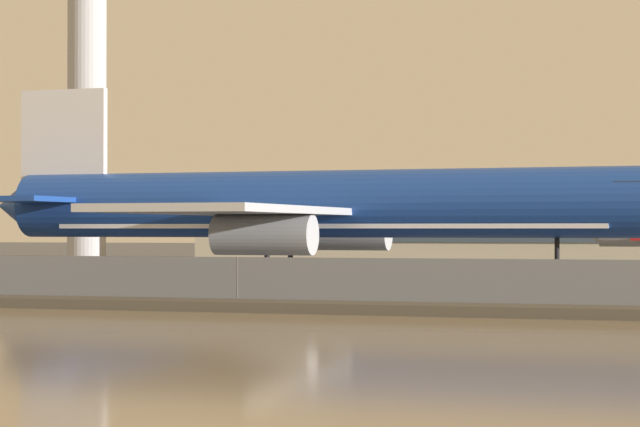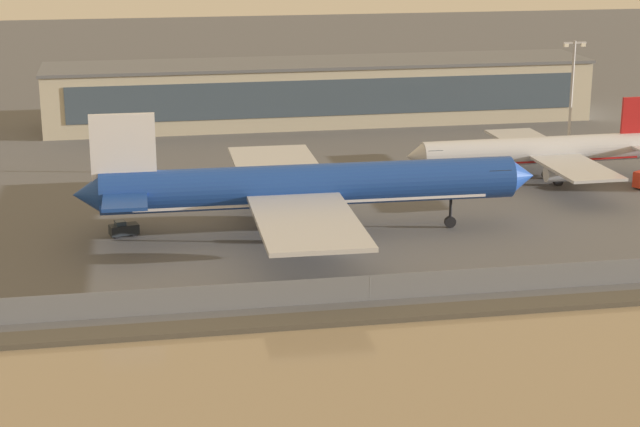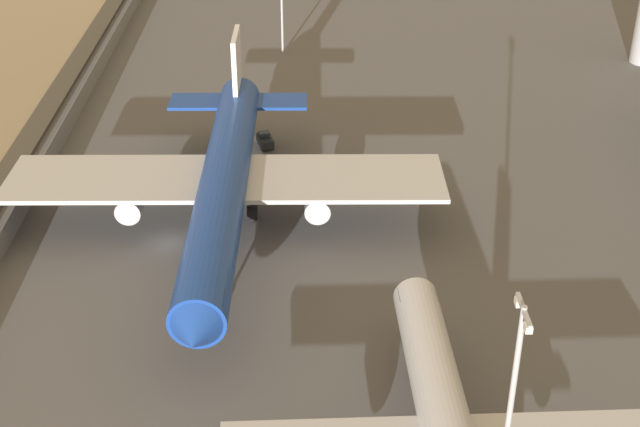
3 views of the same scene
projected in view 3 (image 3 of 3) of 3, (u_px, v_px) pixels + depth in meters
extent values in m
plane|color=#565659|center=(169.00, 243.00, 89.87)|extent=(500.00, 500.00, 0.00)
cube|color=slate|center=(7.00, 234.00, 88.94)|extent=(280.00, 0.08, 2.53)
cylinder|color=slate|center=(7.00, 234.00, 88.94)|extent=(0.10, 0.10, 2.53)
cylinder|color=#193D93|center=(223.00, 184.00, 88.66)|extent=(46.61, 5.49, 4.72)
cone|color=#193D93|center=(195.00, 335.00, 67.31)|extent=(3.14, 4.53, 4.48)
cone|color=#193D93|center=(241.00, 92.00, 110.01)|extent=(3.14, 4.30, 4.25)
cube|color=#232D3D|center=(199.00, 304.00, 69.76)|extent=(2.66, 4.05, 1.42)
cube|color=silver|center=(224.00, 195.00, 89.30)|extent=(39.62, 4.43, 0.85)
cube|color=#B7BABF|center=(335.00, 178.00, 91.03)|extent=(10.61, 22.51, 0.47)
cube|color=#B7BABF|center=(117.00, 179.00, 90.92)|extent=(10.61, 22.51, 0.47)
cylinder|color=#B7BABF|center=(317.00, 198.00, 90.57)|extent=(6.56, 2.70, 2.60)
cylinder|color=#B7BABF|center=(133.00, 198.00, 90.48)|extent=(6.56, 2.70, 2.60)
cube|color=silver|center=(237.00, 67.00, 104.12)|extent=(6.99, 0.68, 8.02)
cube|color=#193D93|center=(273.00, 102.00, 106.30)|extent=(4.79, 8.27, 0.38)
cube|color=#193D93|center=(204.00, 102.00, 106.26)|extent=(4.79, 8.27, 0.38)
cylinder|color=black|center=(209.00, 311.00, 76.35)|extent=(0.33, 0.33, 2.76)
cylinder|color=black|center=(210.00, 324.00, 77.04)|extent=(1.33, 0.54, 1.32)
cylinder|color=black|center=(252.00, 201.00, 93.35)|extent=(0.38, 0.38, 2.76)
cylinder|color=black|center=(252.00, 212.00, 94.04)|extent=(1.54, 1.09, 1.52)
cylinder|color=black|center=(204.00, 201.00, 93.33)|extent=(0.38, 0.38, 2.76)
cylinder|color=black|center=(205.00, 213.00, 94.01)|extent=(1.54, 1.09, 1.52)
cone|color=silver|center=(413.00, 289.00, 75.06)|extent=(2.43, 3.49, 3.44)
cube|color=#232D3D|center=(417.00, 300.00, 72.86)|extent=(2.06, 3.12, 1.09)
cylinder|color=black|center=(421.00, 359.00, 71.43)|extent=(0.25, 0.25, 2.12)
cylinder|color=black|center=(420.00, 370.00, 71.96)|extent=(1.02, 0.42, 1.01)
cube|color=#1E2328|center=(265.00, 141.00, 109.34)|extent=(3.50, 2.36, 1.11)
cube|color=#283847|center=(264.00, 134.00, 109.27)|extent=(1.41, 1.52, 0.50)
cylinder|color=black|center=(258.00, 141.00, 110.20)|extent=(0.73, 0.39, 0.70)
cylinder|color=black|center=(269.00, 140.00, 110.52)|extent=(0.73, 0.39, 0.70)
cylinder|color=black|center=(262.00, 148.00, 108.54)|extent=(0.73, 0.39, 0.70)
cylinder|color=black|center=(272.00, 147.00, 108.86)|extent=(0.73, 0.39, 0.70)
cube|color=#A8A8AD|center=(524.00, 310.00, 48.87)|extent=(3.20, 0.24, 0.24)
cube|color=silver|center=(519.00, 302.00, 50.06)|extent=(0.60, 0.40, 0.44)
cube|color=silver|center=(528.00, 328.00, 47.97)|extent=(0.60, 0.40, 0.44)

